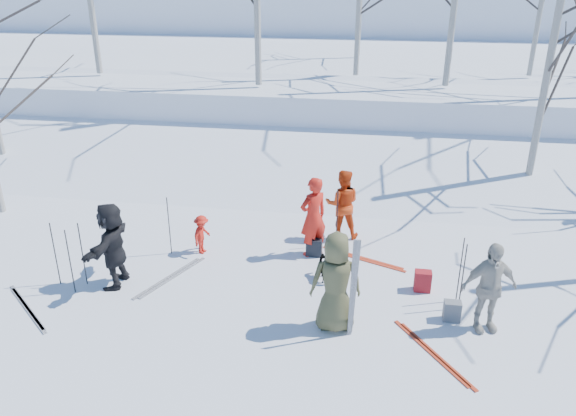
% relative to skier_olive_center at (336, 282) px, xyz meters
% --- Properties ---
extents(ground, '(120.00, 120.00, 0.00)m').
position_rel_skier_olive_center_xyz_m(ground, '(-1.16, 0.60, -0.91)').
color(ground, white).
rests_on(ground, ground).
extents(snow_ramp, '(70.00, 9.49, 4.12)m').
position_rel_skier_olive_center_xyz_m(snow_ramp, '(-1.16, 7.60, -0.76)').
color(snow_ramp, white).
rests_on(snow_ramp, ground).
extents(snow_plateau, '(70.00, 18.00, 2.20)m').
position_rel_skier_olive_center_xyz_m(snow_plateau, '(-1.16, 17.60, 0.09)').
color(snow_plateau, white).
rests_on(snow_plateau, ground).
extents(far_hill, '(90.00, 30.00, 6.00)m').
position_rel_skier_olive_center_xyz_m(far_hill, '(-1.16, 38.60, 1.09)').
color(far_hill, white).
rests_on(far_hill, ground).
extents(skier_olive_center, '(0.97, 0.71, 1.82)m').
position_rel_skier_olive_center_xyz_m(skier_olive_center, '(0.00, 0.00, 0.00)').
color(skier_olive_center, '#4A4A2C').
rests_on(skier_olive_center, ground).
extents(skier_red_north, '(0.78, 0.75, 1.80)m').
position_rel_skier_olive_center_xyz_m(skier_red_north, '(-0.70, 2.62, -0.01)').
color(skier_red_north, red).
rests_on(skier_red_north, ground).
extents(skier_redor_behind, '(0.85, 0.68, 1.64)m').
position_rel_skier_olive_center_xyz_m(skier_redor_behind, '(-0.14, 3.60, -0.09)').
color(skier_redor_behind, red).
rests_on(skier_redor_behind, ground).
extents(skier_red_seated, '(0.45, 0.63, 0.88)m').
position_rel_skier_olive_center_xyz_m(skier_red_seated, '(-3.10, 2.32, -0.47)').
color(skier_red_seated, red).
rests_on(skier_red_seated, ground).
extents(skier_cream_east, '(1.05, 0.66, 1.67)m').
position_rel_skier_olive_center_xyz_m(skier_cream_east, '(2.57, 0.37, -0.08)').
color(skier_cream_east, beige).
rests_on(skier_cream_east, ground).
extents(skier_grey_west, '(0.53, 1.62, 1.74)m').
position_rel_skier_olive_center_xyz_m(skier_grey_west, '(-4.40, 0.77, -0.04)').
color(skier_grey_west, black).
rests_on(skier_grey_west, ground).
extents(dog, '(0.46, 0.60, 0.46)m').
position_rel_skier_olive_center_xyz_m(dog, '(-0.34, 1.61, -0.68)').
color(dog, black).
rests_on(dog, ground).
extents(upright_ski_left, '(0.10, 0.17, 1.90)m').
position_rel_skier_olive_center_xyz_m(upright_ski_left, '(0.29, -0.24, 0.04)').
color(upright_ski_left, silver).
rests_on(upright_ski_left, ground).
extents(upright_ski_right, '(0.14, 0.23, 1.89)m').
position_rel_skier_olive_center_xyz_m(upright_ski_right, '(0.32, -0.21, 0.04)').
color(upright_ski_right, silver).
rests_on(upright_ski_right, ground).
extents(ski_pair_a, '(1.55, 2.04, 0.02)m').
position_rel_skier_olive_center_xyz_m(ski_pair_a, '(0.41, 2.55, -0.90)').
color(ski_pair_a, red).
rests_on(ski_pair_a, ground).
extents(ski_pair_b, '(1.58, 2.05, 0.02)m').
position_rel_skier_olive_center_xyz_m(ski_pair_b, '(-3.44, 1.15, -0.90)').
color(ski_pair_b, silver).
rests_on(ski_pair_b, ground).
extents(ski_pair_c, '(1.97, 2.09, 0.02)m').
position_rel_skier_olive_center_xyz_m(ski_pair_c, '(1.66, -0.49, -0.90)').
color(ski_pair_c, red).
rests_on(ski_pair_c, ground).
extents(ski_pair_d, '(2.08, 2.10, 0.02)m').
position_rel_skier_olive_center_xyz_m(ski_pair_d, '(-5.67, -0.34, -0.90)').
color(ski_pair_d, silver).
rests_on(ski_pair_d, ground).
extents(ski_pole_a, '(0.02, 0.02, 1.34)m').
position_rel_skier_olive_center_xyz_m(ski_pole_a, '(-5.53, 0.59, -0.24)').
color(ski_pole_a, black).
rests_on(ski_pole_a, ground).
extents(ski_pole_b, '(0.02, 0.02, 1.34)m').
position_rel_skier_olive_center_xyz_m(ski_pole_b, '(-0.22, 3.11, -0.24)').
color(ski_pole_b, black).
rests_on(ski_pole_b, ground).
extents(ski_pole_c, '(0.02, 0.02, 1.34)m').
position_rel_skier_olive_center_xyz_m(ski_pole_c, '(-0.61, 2.71, -0.24)').
color(ski_pole_c, black).
rests_on(ski_pole_c, ground).
extents(ski_pole_d, '(0.02, 0.02, 1.34)m').
position_rel_skier_olive_center_xyz_m(ski_pole_d, '(-5.08, 0.35, -0.24)').
color(ski_pole_d, black).
rests_on(ski_pole_d, ground).
extents(ski_pole_e, '(0.02, 0.02, 1.34)m').
position_rel_skier_olive_center_xyz_m(ski_pole_e, '(2.21, 1.19, -0.24)').
color(ski_pole_e, black).
rests_on(ski_pole_e, ground).
extents(ski_pole_f, '(0.02, 0.02, 1.34)m').
position_rel_skier_olive_center_xyz_m(ski_pole_f, '(-3.77, 2.16, -0.24)').
color(ski_pole_f, black).
rests_on(ski_pole_f, ground).
extents(ski_pole_g, '(0.02, 0.02, 1.34)m').
position_rel_skier_olive_center_xyz_m(ski_pole_g, '(-5.00, 0.67, -0.24)').
color(ski_pole_g, black).
rests_on(ski_pole_g, ground).
extents(ski_pole_h, '(0.02, 0.02, 1.34)m').
position_rel_skier_olive_center_xyz_m(ski_pole_h, '(2.23, 0.94, -0.24)').
color(ski_pole_h, black).
rests_on(ski_pole_h, ground).
extents(backpack_red, '(0.32, 0.22, 0.42)m').
position_rel_skier_olive_center_xyz_m(backpack_red, '(1.59, 1.47, -0.70)').
color(backpack_red, maroon).
rests_on(backpack_red, ground).
extents(backpack_grey, '(0.30, 0.20, 0.38)m').
position_rel_skier_olive_center_xyz_m(backpack_grey, '(2.05, 0.54, -0.72)').
color(backpack_grey, slate).
rests_on(backpack_grey, ground).
extents(backpack_dark, '(0.34, 0.24, 0.40)m').
position_rel_skier_olive_center_xyz_m(backpack_dark, '(-0.66, 2.59, -0.71)').
color(backpack_dark, black).
rests_on(backpack_dark, ground).
extents(birch_plateau_g, '(3.84, 3.84, 4.63)m').
position_rel_skier_olive_center_xyz_m(birch_plateau_g, '(5.80, 13.10, 3.61)').
color(birch_plateau_g, silver).
rests_on(birch_plateau_g, snow_plateau).
extents(birch_edge_e, '(4.58, 4.58, 5.68)m').
position_rel_skier_olive_center_xyz_m(birch_edge_e, '(4.69, 6.87, 1.93)').
color(birch_edge_e, silver).
rests_on(birch_edge_e, ground).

